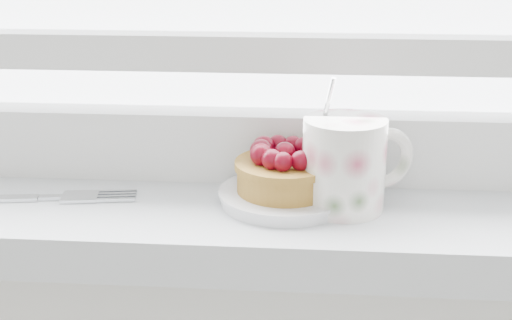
# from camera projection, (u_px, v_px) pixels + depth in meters

# --- Properties ---
(saucer) EXTENTS (0.12, 0.12, 0.01)m
(saucer) POSITION_uv_depth(u_px,v_px,m) (284.00, 196.00, 0.67)
(saucer) COLOR silver
(saucer) RESTS_ON windowsill
(raspberry_tart) EXTENTS (0.09, 0.09, 0.05)m
(raspberry_tart) POSITION_uv_depth(u_px,v_px,m) (284.00, 168.00, 0.66)
(raspberry_tart) COLOR brown
(raspberry_tart) RESTS_ON saucer
(floral_mug) EXTENTS (0.12, 0.10, 0.12)m
(floral_mug) POSITION_uv_depth(u_px,v_px,m) (347.00, 162.00, 0.65)
(floral_mug) COLOR white
(floral_mug) RESTS_ON windowsill
(fork) EXTENTS (0.22, 0.05, 0.00)m
(fork) POSITION_uv_depth(u_px,v_px,m) (19.00, 198.00, 0.68)
(fork) COLOR silver
(fork) RESTS_ON windowsill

